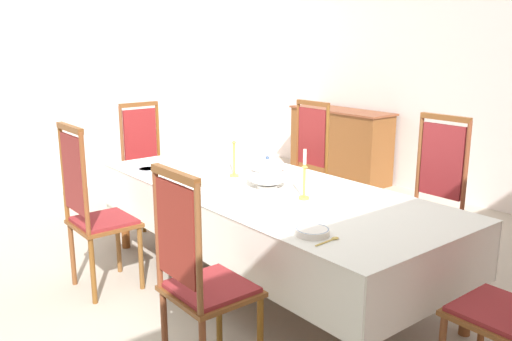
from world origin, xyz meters
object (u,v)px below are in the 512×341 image
object	(u,v)px
spoon_secondary	(189,185)
soup_tureen	(267,172)
chair_north_a	(302,167)
chair_north_b	(430,199)
bowl_near_right	(195,186)
dining_table	(266,196)
sideboard	(340,144)
bowl_near_left	(313,231)
chair_south_a	(93,209)
candlestick_east	(304,180)
chair_head_west	(147,163)
chair_south_b	(199,275)
spoon_primary	(332,239)
candlestick_west	(234,156)
bowl_far_left	(174,180)
bowl_far_right	(148,170)

from	to	relation	value
spoon_secondary	soup_tureen	bearing A→B (deg)	35.60
chair_north_a	spoon_secondary	distance (m)	1.46
chair_north_b	bowl_near_right	xyz separation A→B (m)	(-0.94, -1.45, 0.15)
dining_table	soup_tureen	distance (m)	0.18
bowl_near_right	sideboard	distance (m)	3.57
soup_tureen	bowl_near_left	world-z (taller)	soup_tureen
chair_south_a	candlestick_east	bearing A→B (deg)	43.18
bowl_near_right	sideboard	size ratio (longest dim) A/B	0.12
candlestick_east	chair_head_west	bearing A→B (deg)	180.00
chair_south_b	soup_tureen	distance (m)	1.24
spoon_primary	candlestick_west	bearing A→B (deg)	160.93
bowl_near_left	bowl_far_left	xyz separation A→B (m)	(-1.43, -0.02, -0.00)
soup_tureen	spoon_primary	world-z (taller)	soup_tureen
sideboard	candlestick_west	bearing A→B (deg)	117.44
bowl_far_right	chair_north_a	bearing A→B (deg)	81.20
dining_table	spoon_primary	distance (m)	1.10
chair_head_west	bowl_near_left	distance (m)	2.76
chair_north_b	bowl_near_left	size ratio (longest dim) A/B	6.71
bowl_near_left	sideboard	bearing A→B (deg)	130.48
bowl_near_left	bowl_near_right	bearing A→B (deg)	-179.42
bowl_near_right	bowl_far_left	size ratio (longest dim) A/B	1.14
chair_north_b	chair_head_west	size ratio (longest dim) A/B	1.05
chair_head_west	bowl_far_right	bearing A→B (deg)	63.09
bowl_far_left	spoon_primary	distance (m)	1.55
spoon_primary	spoon_secondary	size ratio (longest dim) A/B	1.01
chair_head_west	bowl_near_right	world-z (taller)	chair_head_west
chair_north_b	bowl_far_left	bearing A→B (deg)	50.40
chair_north_b	candlestick_west	bearing A→B (deg)	43.65
candlestick_west	spoon_secondary	bearing A→B (deg)	-89.38
chair_north_b	bowl_far_right	size ratio (longest dim) A/B	7.71
bowl_far_right	spoon_primary	world-z (taller)	bowl_far_right
chair_head_west	bowl_far_left	size ratio (longest dim) A/B	7.75
chair_south_b	chair_head_west	size ratio (longest dim) A/B	0.99
chair_south_a	chair_head_west	xyz separation A→B (m)	(-1.13, 1.01, -0.01)
bowl_far_left	spoon_secondary	bearing A→B (deg)	12.13
chair_south_a	chair_head_west	world-z (taller)	chair_south_a
candlestick_east	bowl_near_left	size ratio (longest dim) A/B	1.82
candlestick_east	bowl_far_left	xyz separation A→B (m)	(-0.92, -0.45, -0.12)
chair_head_west	candlestick_east	xyz separation A→B (m)	(2.21, -0.00, 0.28)
soup_tureen	candlestick_east	size ratio (longest dim) A/B	0.85
dining_table	bowl_near_right	distance (m)	0.52
dining_table	bowl_near_left	bearing A→B (deg)	-25.40
chair_south_b	chair_north_b	distance (m)	2.02
chair_north_b	bowl_near_left	world-z (taller)	chair_north_b
dining_table	soup_tureen	bearing A→B (deg)	0.00
chair_north_a	chair_south_b	distance (m)	2.44
chair_south_a	spoon_primary	world-z (taller)	chair_south_a
chair_south_a	sideboard	size ratio (longest dim) A/B	0.85
chair_north_b	candlestick_west	xyz separation A→B (m)	(-1.06, -1.01, 0.28)
chair_north_a	candlestick_east	world-z (taller)	chair_north_a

